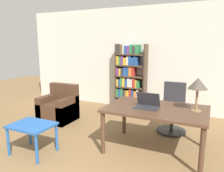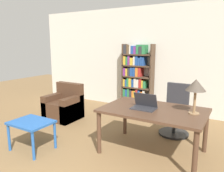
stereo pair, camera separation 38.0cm
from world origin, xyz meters
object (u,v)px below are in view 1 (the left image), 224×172
Objects in this scene: side_table_blue at (32,128)px; bookshelf at (129,78)px; office_chair at (173,111)px; desk at (156,113)px; armchair at (59,108)px; laptop at (147,104)px; table_lamp at (198,85)px.

side_table_blue is 3.07m from bookshelf.
desk is at bearing -96.45° from office_chair.
desk is at bearing -12.14° from armchair.
armchair is 0.47× the size of bookshelf.
laptop is 1.11m from office_chair.
desk is 2.41× the size of side_table_blue.
desk is at bearing 20.92° from laptop.
office_chair is at bearing 45.41° from side_table_blue.
armchair is at bearing 113.58° from side_table_blue.
desk is 1.93× the size of armchair.
office_chair is 1.20× the size of armchair.
bookshelf is at bearing 141.05° from office_chair.
bookshelf is at bearing 54.02° from armchair.
armchair is (-2.38, 0.51, -0.37)m from desk.
office_chair is at bearing 10.33° from armchair.
side_table_blue is 0.80× the size of armchair.
armchair is (-2.49, -0.45, -0.13)m from office_chair.
laptop is 0.22× the size of bookshelf.
bookshelf is at bearing 80.47° from side_table_blue.
laptop is (-0.14, -0.05, 0.14)m from desk.
table_lamp reaches higher than laptop.
armchair is at bearing -125.98° from bookshelf.
laptop is at bearing -169.40° from table_lamp.
armchair is (-2.98, 0.43, -0.86)m from table_lamp.
desk is 1.00m from office_chair.
table_lamp reaches higher than armchair.
office_chair is at bearing 83.55° from desk.
office_chair reaches higher than side_table_blue.
bookshelf reaches higher than desk.
side_table_blue is at bearing -99.53° from bookshelf.
laptop is 0.38× the size of office_chair.
office_chair is at bearing -38.95° from bookshelf.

